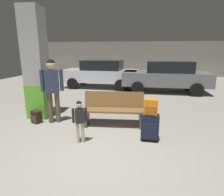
{
  "coord_description": "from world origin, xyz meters",
  "views": [
    {
      "loc": [
        0.63,
        -2.96,
        1.9
      ],
      "look_at": [
        0.14,
        1.3,
        0.85
      ],
      "focal_mm": 29.77,
      "sensor_mm": 36.0,
      "label": 1
    }
  ],
  "objects": [
    {
      "name": "bench",
      "position": [
        0.14,
        1.72,
        0.44
      ],
      "size": [
        1.61,
        0.57,
        0.89
      ],
      "color": "brown",
      "rests_on": "ground_plane"
    },
    {
      "name": "child",
      "position": [
        -0.47,
        0.63,
        0.58
      ],
      "size": [
        0.3,
        0.18,
        0.94
      ],
      "color": "beige",
      "rests_on": "ground_plane"
    },
    {
      "name": "suitcase",
      "position": [
        1.02,
        0.9,
        0.32
      ],
      "size": [
        0.4,
        0.26,
        0.6
      ],
      "color": "#191E33",
      "rests_on": "ground_plane"
    },
    {
      "name": "backpack_dark_floor",
      "position": [
        -2.02,
        1.64,
        0.17
      ],
      "size": [
        0.32,
        0.28,
        0.34
      ],
      "color": "black",
      "rests_on": "ground_plane"
    },
    {
      "name": "backpack_bright",
      "position": [
        1.02,
        0.9,
        0.77
      ],
      "size": [
        0.3,
        0.23,
        0.34
      ],
      "color": "orange",
      "rests_on": "suitcase"
    },
    {
      "name": "adult",
      "position": [
        -1.53,
        1.74,
        1.07
      ],
      "size": [
        0.57,
        0.31,
        1.74
      ],
      "color": "brown",
      "rests_on": "ground_plane"
    },
    {
      "name": "ground_plane",
      "position": [
        0.0,
        4.0,
        -0.05
      ],
      "size": [
        18.0,
        18.0,
        0.1
      ],
      "primitive_type": "cube",
      "color": "gray"
    },
    {
      "name": "parked_car_near",
      "position": [
        2.23,
        6.39,
        0.81
      ],
      "size": [
        4.2,
        2.0,
        1.51
      ],
      "color": "slate",
      "rests_on": "ground_plane"
    },
    {
      "name": "parked_car_far",
      "position": [
        -1.17,
        7.24,
        0.81
      ],
      "size": [
        4.25,
        2.11,
        1.51
      ],
      "color": "silver",
      "rests_on": "ground_plane"
    },
    {
      "name": "garage_back_wall",
      "position": [
        0.0,
        12.86,
        1.4
      ],
      "size": [
        18.0,
        0.12,
        2.8
      ],
      "primitive_type": "cube",
      "color": "gray",
      "rests_on": "ground_plane"
    },
    {
      "name": "structural_pillar",
      "position": [
        -2.16,
        2.16,
        1.56
      ],
      "size": [
        0.57,
        0.57,
        3.14
      ],
      "color": "#66C633",
      "rests_on": "ground_plane"
    }
  ]
}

